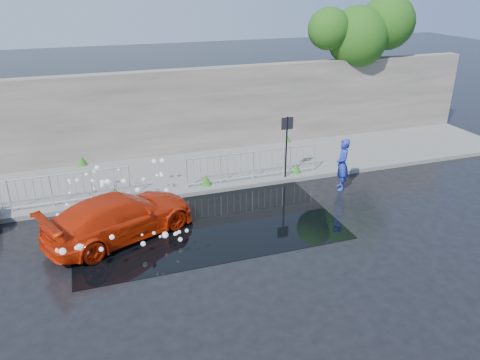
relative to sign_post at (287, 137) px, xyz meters
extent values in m
plane|color=black|center=(-4.20, -3.10, -1.72)|extent=(90.00, 90.00, 0.00)
cube|color=slate|center=(-4.20, 1.90, -1.65)|extent=(30.00, 4.00, 0.15)
cube|color=slate|center=(-4.20, -0.10, -1.64)|extent=(30.00, 0.25, 0.16)
cube|color=#544E46|center=(-4.20, 4.10, 0.18)|extent=(30.00, 0.60, 3.50)
cube|color=black|center=(-3.70, -2.10, -1.72)|extent=(8.00, 5.00, 0.01)
cylinder|color=black|center=(0.00, 0.00, -0.47)|extent=(0.06, 0.06, 2.50)
cube|color=black|center=(0.00, 0.00, 0.53)|extent=(0.45, 0.04, 0.45)
cylinder|color=#332114|center=(5.80, 5.10, 0.78)|extent=(0.36, 0.36, 5.00)
sphere|color=#174611|center=(5.30, 4.30, 2.88)|extent=(2.75, 2.75, 2.75)
sphere|color=#174611|center=(6.80, 4.30, 3.48)|extent=(2.50, 2.50, 2.50)
sphere|color=#174611|center=(3.80, 4.30, 3.28)|extent=(1.86, 1.86, 1.86)
cylinder|color=silver|center=(-5.70, 0.25, -1.02)|extent=(0.05, 0.05, 1.10)
cylinder|color=silver|center=(-8.20, 0.25, -0.50)|extent=(5.00, 0.04, 0.04)
cylinder|color=silver|center=(-8.20, 0.25, -1.45)|extent=(5.00, 0.04, 0.04)
cylinder|color=silver|center=(-3.70, 0.25, -1.02)|extent=(0.05, 0.05, 1.10)
cylinder|color=silver|center=(1.30, 0.25, -1.02)|extent=(0.05, 0.05, 1.10)
cylinder|color=silver|center=(-1.20, 0.25, -0.50)|extent=(5.00, 0.04, 0.04)
cylinder|color=silver|center=(-1.20, 0.25, -1.45)|extent=(5.00, 0.04, 0.04)
cone|color=#175616|center=(-6.20, 0.30, -1.41)|extent=(0.36, 0.36, 0.33)
cone|color=#175616|center=(-3.00, 0.30, -1.38)|extent=(0.44, 0.44, 0.39)
cone|color=#175616|center=(0.60, 0.30, -1.39)|extent=(0.38, 0.38, 0.36)
cone|color=#175616|center=(-7.20, 3.80, -1.40)|extent=(0.42, 0.42, 0.36)
cone|color=#175616|center=(1.80, 3.80, -1.44)|extent=(0.34, 0.34, 0.26)
sphere|color=white|center=(-6.59, 0.01, -0.85)|extent=(0.16, 0.16, 0.16)
sphere|color=white|center=(-5.95, 0.14, -0.95)|extent=(0.07, 0.07, 0.07)
sphere|color=white|center=(-7.75, -0.54, -1.23)|extent=(0.11, 0.11, 0.11)
sphere|color=white|center=(-7.64, -0.15, -1.01)|extent=(0.08, 0.08, 0.08)
sphere|color=white|center=(-4.81, -1.19, -1.48)|extent=(0.13, 0.13, 0.13)
sphere|color=white|center=(-6.49, -0.63, -1.06)|extent=(0.10, 0.10, 0.10)
sphere|color=white|center=(-4.62, 0.10, -0.91)|extent=(0.13, 0.13, 0.13)
sphere|color=white|center=(-7.83, -1.17, -1.40)|extent=(0.15, 0.15, 0.15)
sphere|color=white|center=(-5.26, -0.05, -0.91)|extent=(0.13, 0.13, 0.13)
sphere|color=white|center=(-7.52, 0.76, -0.71)|extent=(0.07, 0.07, 0.07)
sphere|color=white|center=(-5.79, -0.61, -1.29)|extent=(0.08, 0.08, 0.08)
sphere|color=white|center=(-4.75, 0.30, -0.97)|extent=(0.09, 0.09, 0.09)
sphere|color=white|center=(-6.31, -0.76, -1.24)|extent=(0.10, 0.10, 0.10)
sphere|color=white|center=(-5.99, 0.72, -0.77)|extent=(0.08, 0.08, 0.08)
sphere|color=white|center=(-6.48, -0.69, -1.18)|extent=(0.12, 0.12, 0.12)
sphere|color=white|center=(-6.69, 1.00, -0.70)|extent=(0.15, 0.15, 0.15)
sphere|color=white|center=(-6.80, 0.63, -0.67)|extent=(0.13, 0.13, 0.13)
sphere|color=white|center=(-6.42, 0.01, -0.86)|extent=(0.18, 0.18, 0.18)
sphere|color=white|center=(-6.62, -0.13, -0.90)|extent=(0.13, 0.13, 0.13)
sphere|color=white|center=(-6.89, 0.12, -0.81)|extent=(0.11, 0.11, 0.11)
sphere|color=white|center=(-5.70, -1.06, -1.39)|extent=(0.13, 0.13, 0.13)
sphere|color=white|center=(-6.15, -0.89, -1.28)|extent=(0.14, 0.14, 0.14)
sphere|color=white|center=(-7.06, 0.67, -0.77)|extent=(0.10, 0.10, 0.10)
sphere|color=white|center=(-5.52, -0.51, -1.07)|extent=(0.17, 0.17, 0.17)
sphere|color=white|center=(-4.61, 0.24, -0.89)|extent=(0.10, 0.10, 0.10)
sphere|color=white|center=(-4.46, 0.81, -0.63)|extent=(0.16, 0.16, 0.16)
sphere|color=white|center=(-6.73, -1.22, -1.48)|extent=(0.16, 0.16, 0.16)
sphere|color=white|center=(-7.59, 0.25, -0.85)|extent=(0.06, 0.06, 0.06)
sphere|color=white|center=(-7.29, -1.05, -1.53)|extent=(0.12, 0.12, 0.12)
sphere|color=white|center=(-7.38, 0.47, -0.85)|extent=(0.14, 0.14, 0.14)
sphere|color=white|center=(-6.88, 0.00, -1.03)|extent=(0.06, 0.06, 0.06)
sphere|color=white|center=(-5.90, 0.01, -0.91)|extent=(0.16, 0.16, 0.16)
sphere|color=white|center=(-4.74, 0.83, -0.64)|extent=(0.16, 0.16, 0.16)
sphere|color=white|center=(-4.58, -0.51, -1.22)|extent=(0.15, 0.15, 0.15)
sphere|color=white|center=(-4.51, -0.86, -1.40)|extent=(0.06, 0.06, 0.06)
sphere|color=white|center=(-8.03, -0.98, -1.33)|extent=(0.11, 0.11, 0.11)
sphere|color=white|center=(-5.58, -1.07, -1.45)|extent=(0.10, 0.10, 0.10)
sphere|color=white|center=(-6.64, -0.92, -1.34)|extent=(0.11, 0.11, 0.11)
sphere|color=white|center=(-6.63, -1.09, -1.39)|extent=(0.10, 0.10, 0.10)
sphere|color=white|center=(-7.62, 0.30, -0.77)|extent=(0.11, 0.11, 0.11)
sphere|color=white|center=(-7.39, -4.06, -0.81)|extent=(0.17, 0.17, 0.17)
sphere|color=white|center=(-7.94, -3.45, -1.03)|extent=(0.07, 0.07, 0.07)
sphere|color=white|center=(-7.83, -3.53, -1.33)|extent=(0.08, 0.08, 0.08)
sphere|color=white|center=(-5.79, -3.45, -1.38)|extent=(0.14, 0.14, 0.14)
sphere|color=white|center=(-5.04, -4.34, -0.72)|extent=(0.09, 0.09, 0.09)
sphere|color=white|center=(-6.89, -4.13, -0.93)|extent=(0.12, 0.12, 0.12)
sphere|color=white|center=(-5.34, -3.68, -1.11)|extent=(0.07, 0.07, 0.07)
sphere|color=white|center=(-4.72, -3.29, -1.53)|extent=(0.13, 0.13, 0.13)
sphere|color=white|center=(-5.28, -4.18, -0.79)|extent=(0.17, 0.17, 0.17)
sphere|color=white|center=(-7.37, -3.35, -1.35)|extent=(0.12, 0.12, 0.12)
sphere|color=white|center=(-4.71, -4.23, -0.74)|extent=(0.10, 0.10, 0.10)
sphere|color=white|center=(-7.79, -4.13, -0.81)|extent=(0.18, 0.18, 0.18)
sphere|color=white|center=(-4.83, -3.76, -1.02)|extent=(0.10, 0.10, 0.10)
sphere|color=white|center=(-6.59, -3.67, -0.90)|extent=(0.14, 0.14, 0.14)
sphere|color=white|center=(-7.28, -3.48, -1.33)|extent=(0.15, 0.15, 0.15)
sphere|color=white|center=(-4.84, -3.38, -1.26)|extent=(0.10, 0.10, 0.10)
sphere|color=white|center=(-5.14, -3.18, -1.40)|extent=(0.09, 0.09, 0.09)
sphere|color=white|center=(-5.48, -3.53, -1.05)|extent=(0.09, 0.09, 0.09)
sphere|color=white|center=(-7.95, -3.57, -1.08)|extent=(0.14, 0.14, 0.14)
sphere|color=white|center=(-7.90, -3.53, -1.18)|extent=(0.09, 0.09, 0.09)
sphere|color=white|center=(-5.81, -3.60, -1.01)|extent=(0.07, 0.07, 0.07)
sphere|color=white|center=(-7.46, -4.20, -0.73)|extent=(0.11, 0.11, 0.11)
imported|color=red|center=(-6.25, -2.20, -1.07)|extent=(4.86, 3.49, 1.31)
imported|color=#2032A4|center=(1.62, -1.30, -0.78)|extent=(0.65, 0.80, 1.89)
camera|label=1|loc=(-6.84, -14.79, 5.33)|focal=35.00mm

